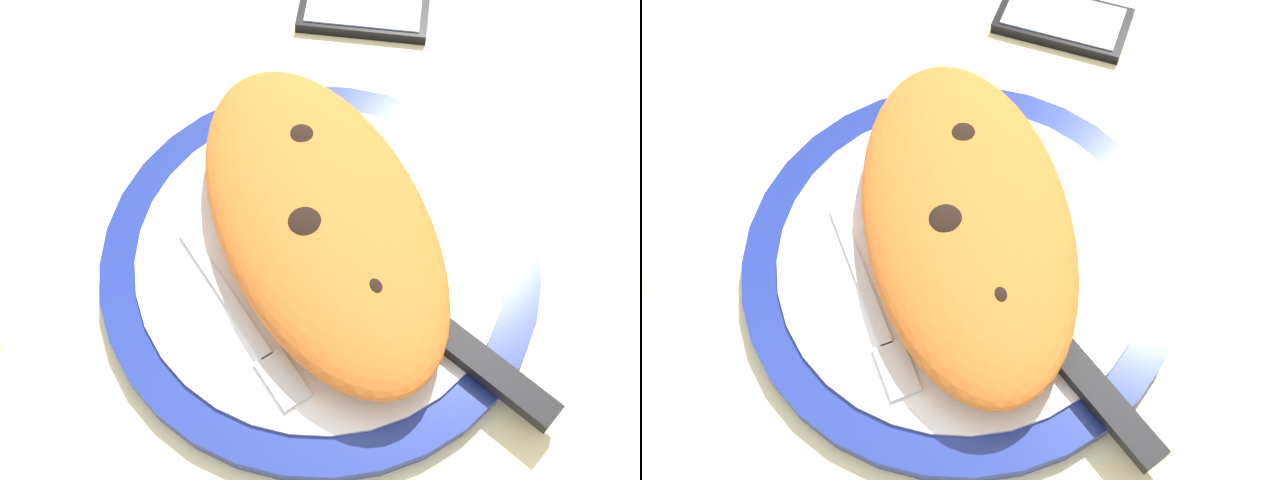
{
  "view_description": "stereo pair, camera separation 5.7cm",
  "coord_description": "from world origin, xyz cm",
  "views": [
    {
      "loc": [
        25.8,
        -12.26,
        53.73
      ],
      "look_at": [
        0.0,
        0.0,
        3.82
      ],
      "focal_mm": 45.45,
      "sensor_mm": 36.0,
      "label": 1
    },
    {
      "loc": [
        27.73,
        -6.85,
        53.73
      ],
      "look_at": [
        0.0,
        0.0,
        3.82
      ],
      "focal_mm": 45.45,
      "sensor_mm": 36.0,
      "label": 2
    }
  ],
  "objects": [
    {
      "name": "ground_plane",
      "position": [
        0.0,
        0.0,
        -1.5
      ],
      "size": [
        150.0,
        150.0,
        3.0
      ],
      "primitive_type": "cube",
      "color": "beige"
    },
    {
      "name": "plate",
      "position": [
        0.0,
        0.0,
        0.87
      ],
      "size": [
        32.32,
        32.32,
        1.82
      ],
      "color": "navy",
      "rests_on": "ground_plane"
    },
    {
      "name": "calzone",
      "position": [
        -1.14,
        0.65,
        4.65
      ],
      "size": [
        29.31,
        16.38,
        5.68
      ],
      "color": "#C16023",
      "rests_on": "plate"
    },
    {
      "name": "fork",
      "position": [
        3.44,
        -7.05,
        2.02
      ],
      "size": [
        15.87,
        3.73,
        0.4
      ],
      "color": "silver",
      "rests_on": "plate"
    },
    {
      "name": "knife",
      "position": [
        10.47,
        5.18,
        2.33
      ],
      "size": [
        22.09,
        10.52,
        1.2
      ],
      "color": "silver",
      "rests_on": "plate"
    },
    {
      "name": "smartphone",
      "position": [
        -21.69,
        14.7,
        0.56
      ],
      "size": [
        11.52,
        13.13,
        1.16
      ],
      "color": "black",
      "rests_on": "ground_plane"
    }
  ]
}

